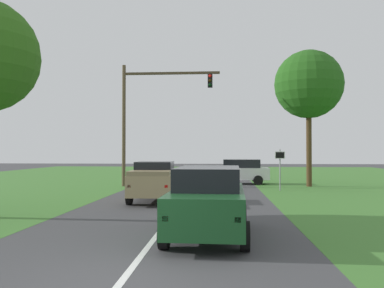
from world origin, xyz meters
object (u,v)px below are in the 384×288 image
keep_moving_sign (280,164)px  crossing_suv_far (239,171)px  red_suv_near (208,200)px  oak_tree_right (309,85)px  pickup_truck_lead (155,180)px  traffic_light (147,107)px

keep_moving_sign → crossing_suv_far: bearing=114.3°
red_suv_near → crossing_suv_far: 18.70m
red_suv_near → oak_tree_right: size_ratio=0.52×
red_suv_near → crossing_suv_far: bearing=84.8°
red_suv_near → pickup_truck_lead: bearing=109.2°
pickup_truck_lead → keep_moving_sign: size_ratio=2.16×
keep_moving_sign → crossing_suv_far: keep_moving_sign is taller
red_suv_near → oak_tree_right: (6.33, 16.74, 5.91)m
red_suv_near → oak_tree_right: oak_tree_right is taller
traffic_light → keep_moving_sign: 9.71m
pickup_truck_lead → oak_tree_right: 13.92m
red_suv_near → traffic_light: 17.28m
red_suv_near → crossing_suv_far: (1.69, 18.62, -0.08)m
pickup_truck_lead → red_suv_near: bearing=-70.8°
keep_moving_sign → oak_tree_right: (2.39, 3.09, 5.33)m
pickup_truck_lead → keep_moving_sign: bearing=39.5°
red_suv_near → traffic_light: bearing=106.3°
pickup_truck_lead → keep_moving_sign: keep_moving_sign is taller
oak_tree_right → traffic_light: bearing=-176.4°
red_suv_near → keep_moving_sign: 14.22m
keep_moving_sign → oak_tree_right: 6.61m
keep_moving_sign → oak_tree_right: oak_tree_right is taller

